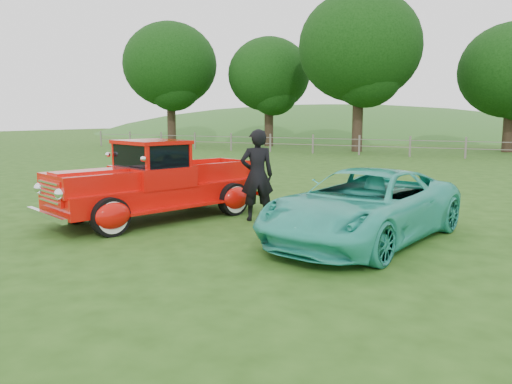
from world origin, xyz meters
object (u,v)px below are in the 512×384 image
at_px(tree_near_west, 360,47).
at_px(tree_mid_west, 269,75).
at_px(tree_far_west, 170,65).
at_px(red_pickup, 155,184).
at_px(teal_sedan, 364,206).
at_px(man, 257,175).

bearing_deg(tree_near_west, tree_mid_west, 159.44).
bearing_deg(tree_far_west, tree_near_west, -3.58).
distance_m(tree_far_west, red_pickup, 31.57).
relative_size(teal_sedan, man, 2.36).
xyz_separation_m(tree_mid_west, red_pickup, (10.23, -27.14, -4.75)).
bearing_deg(teal_sedan, tree_far_west, 144.78).
xyz_separation_m(tree_near_west, man, (4.32, -23.20, -5.79)).
bearing_deg(tree_near_west, teal_sedan, -73.88).
distance_m(teal_sedan, man, 2.75).
xyz_separation_m(tree_far_west, red_pickup, (18.23, -25.14, -5.69)).
height_order(teal_sedan, man, man).
bearing_deg(red_pickup, tree_near_west, 115.13).
relative_size(tree_far_west, man, 4.90).
height_order(tree_mid_west, red_pickup, tree_mid_west).
height_order(tree_far_west, red_pickup, tree_far_west).
distance_m(red_pickup, teal_sedan, 4.70).
height_order(tree_mid_west, tree_near_west, tree_near_west).
relative_size(tree_near_west, red_pickup, 1.97).
bearing_deg(tree_far_west, red_pickup, -54.05).
bearing_deg(red_pickup, man, 44.07).
relative_size(tree_near_west, teal_sedan, 2.18).
relative_size(tree_near_west, man, 5.15).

